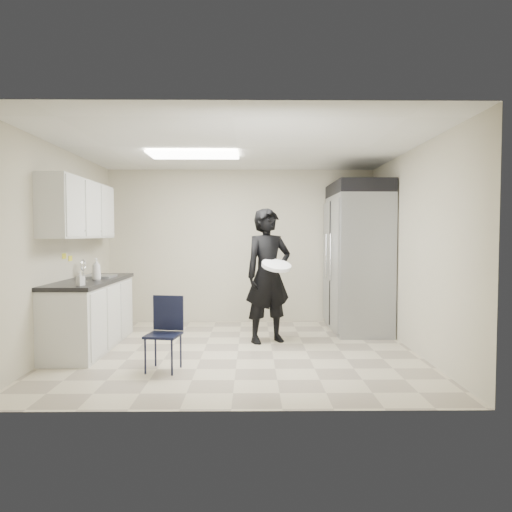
{
  "coord_description": "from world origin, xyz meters",
  "views": [
    {
      "loc": [
        0.17,
        -5.8,
        1.49
      ],
      "look_at": [
        0.23,
        0.2,
        1.22
      ],
      "focal_mm": 32.0,
      "sensor_mm": 36.0,
      "label": 1
    }
  ],
  "objects_px": {
    "man_tuxedo": "(268,276)",
    "folding_chair": "(163,335)",
    "commercial_fridge": "(358,263)",
    "lower_counter": "(91,315)"
  },
  "relations": [
    {
      "from": "lower_counter",
      "to": "commercial_fridge",
      "type": "xyz_separation_m",
      "value": [
        3.78,
        1.07,
        0.62
      ]
    },
    {
      "from": "commercial_fridge",
      "to": "man_tuxedo",
      "type": "distance_m",
      "value": 1.62
    },
    {
      "from": "lower_counter",
      "to": "man_tuxedo",
      "type": "xyz_separation_m",
      "value": [
        2.36,
        0.3,
        0.5
      ]
    },
    {
      "from": "lower_counter",
      "to": "commercial_fridge",
      "type": "relative_size",
      "value": 0.9
    },
    {
      "from": "man_tuxedo",
      "to": "folding_chair",
      "type": "bearing_deg",
      "value": -155.75
    },
    {
      "from": "lower_counter",
      "to": "folding_chair",
      "type": "height_order",
      "value": "lower_counter"
    },
    {
      "from": "folding_chair",
      "to": "man_tuxedo",
      "type": "bearing_deg",
      "value": 57.55
    },
    {
      "from": "commercial_fridge",
      "to": "folding_chair",
      "type": "bearing_deg",
      "value": -141.15
    },
    {
      "from": "folding_chair",
      "to": "man_tuxedo",
      "type": "distance_m",
      "value": 1.88
    },
    {
      "from": "folding_chair",
      "to": "man_tuxedo",
      "type": "xyz_separation_m",
      "value": [
        1.2,
        1.34,
        0.54
      ]
    }
  ]
}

